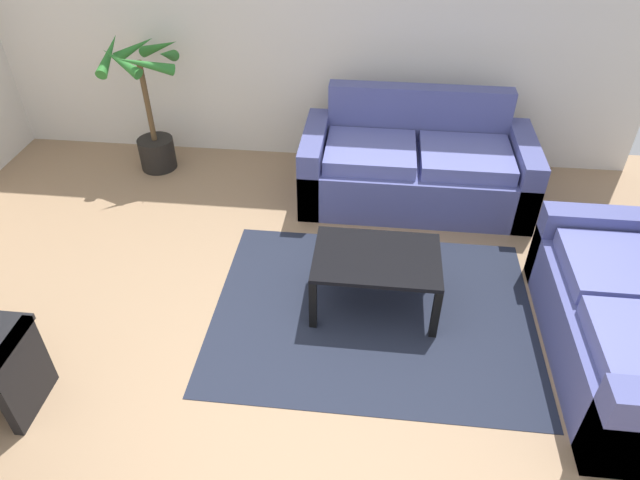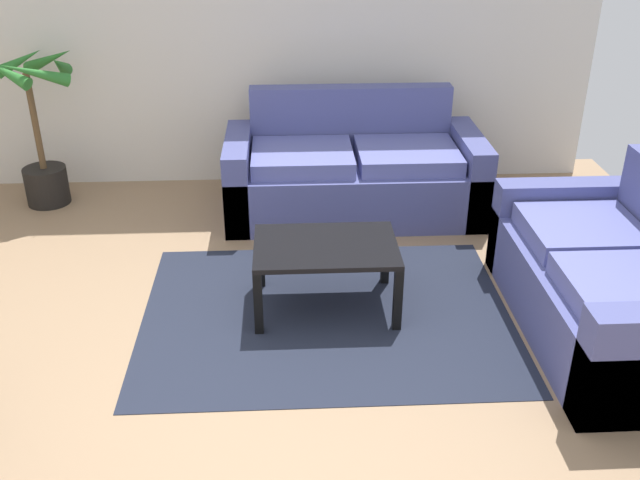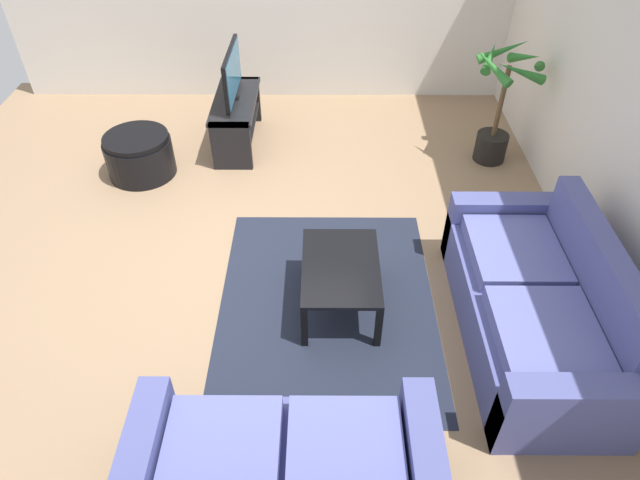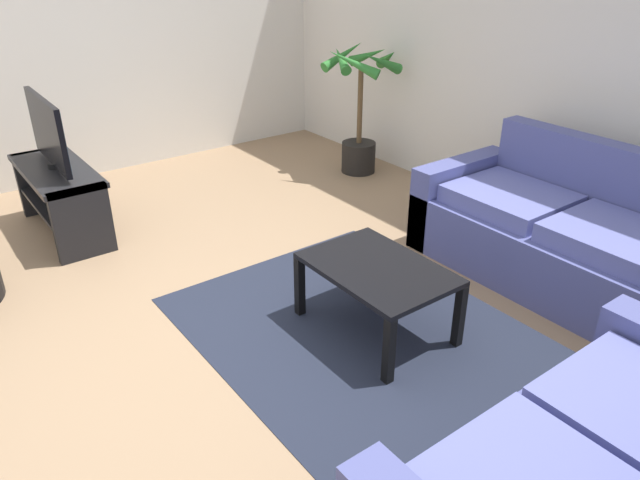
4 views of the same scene
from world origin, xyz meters
The scene contains 7 objects.
ground_plane centered at (0.00, 0.00, 0.00)m, with size 6.60×6.60×0.00m, color #937556.
wall_back centered at (0.00, 3.00, 1.35)m, with size 6.00×0.06×2.70m, color silver.
couch_main centered at (0.97, 2.28, 0.30)m, with size 1.94×0.90×0.90m.
couch_loveseat centered at (2.28, 0.54, 0.30)m, with size 0.90×1.69×0.90m.
coffee_table centered at (0.68, 0.89, 0.37)m, with size 0.85×0.58×0.43m.
area_rug centered at (0.68, 0.79, 0.00)m, with size 2.20×1.70×0.01m, color #1E2333.
potted_palm centered at (-1.45, 2.55, 0.58)m, with size 0.68×0.76×1.24m.
Camera 2 is at (0.45, -2.85, 2.38)m, focal length 40.33 mm.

